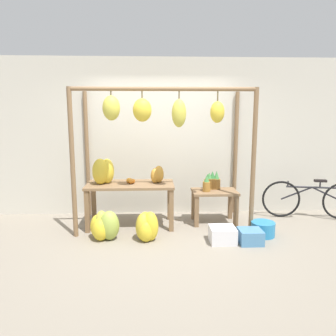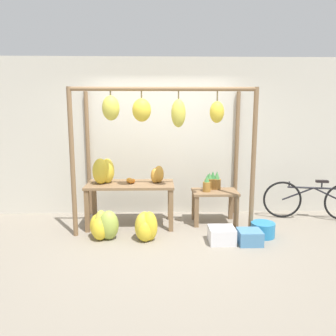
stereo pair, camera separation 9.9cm
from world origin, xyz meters
name	(u,v)px [view 1 (the left image)]	position (x,y,z in m)	size (l,w,h in m)	color
ground_plane	(165,242)	(0.00, 0.00, 0.00)	(20.00, 20.00, 0.00)	gray
shop_wall_back	(162,137)	(0.00, 1.45, 1.40)	(8.00, 0.08, 2.80)	beige
stall_awning	(159,127)	(-0.07, 0.47, 1.63)	(2.74, 1.23, 2.21)	brown
display_table_main	(130,190)	(-0.53, 0.72, 0.60)	(1.40, 0.68, 0.71)	brown
display_table_side	(214,198)	(0.86, 0.81, 0.42)	(0.75, 0.50, 0.55)	brown
banana_pile_on_table	(104,172)	(-0.96, 0.73, 0.90)	(0.42, 0.44, 0.42)	gold
orange_pile	(130,181)	(-0.53, 0.74, 0.75)	(0.14, 0.15, 0.09)	orange
pineapple_cluster	(211,182)	(0.81, 0.91, 0.68)	(0.33, 0.31, 0.31)	#B27F38
banana_pile_ground_left	(103,227)	(-0.90, 0.13, 0.19)	(0.48, 0.40, 0.44)	#9EB247
banana_pile_ground_right	(146,227)	(-0.27, 0.07, 0.20)	(0.39, 0.39, 0.43)	yellow
fruit_crate_white	(222,235)	(0.83, -0.05, 0.11)	(0.36, 0.34, 0.22)	silver
blue_bucket	(263,229)	(1.49, 0.17, 0.11)	(0.36, 0.36, 0.22)	teal
parked_bicycle	(311,199)	(2.60, 0.95, 0.34)	(1.65, 0.36, 0.70)	black
papaya_pile	(157,175)	(-0.09, 0.77, 0.84)	(0.27, 0.26, 0.28)	#93A33D
fruit_crate_purple	(250,236)	(1.22, -0.11, 0.10)	(0.33, 0.30, 0.20)	#4C84B2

